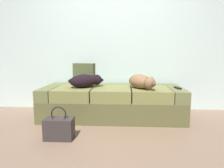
% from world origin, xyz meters
% --- Properties ---
extents(ground_plane, '(10.00, 10.00, 0.00)m').
position_xyz_m(ground_plane, '(0.00, 0.00, 0.00)').
color(ground_plane, '#886955').
extents(back_wall, '(6.40, 0.10, 2.80)m').
position_xyz_m(back_wall, '(0.00, 1.57, 1.40)').
color(back_wall, silver).
rests_on(back_wall, ground).
extents(couch, '(2.06, 0.84, 0.46)m').
position_xyz_m(couch, '(0.00, 1.02, 0.23)').
color(couch, brown).
rests_on(couch, ground).
extents(dog_dark, '(0.53, 0.43, 0.19)m').
position_xyz_m(dog_dark, '(-0.38, 0.96, 0.56)').
color(dog_dark, black).
rests_on(dog_dark, couch).
extents(dog_tan, '(0.44, 0.54, 0.20)m').
position_xyz_m(dog_tan, '(0.43, 0.90, 0.57)').
color(dog_tan, '#8B6445').
rests_on(dog_tan, couch).
extents(tv_remote, '(0.08, 0.16, 0.02)m').
position_xyz_m(tv_remote, '(0.94, 0.91, 0.48)').
color(tv_remote, black).
rests_on(tv_remote, couch).
extents(throw_pillow, '(0.36, 0.18, 0.34)m').
position_xyz_m(throw_pillow, '(-0.46, 1.25, 0.63)').
color(throw_pillow, '#4F5833').
rests_on(throw_pillow, couch).
extents(handbag, '(0.32, 0.18, 0.38)m').
position_xyz_m(handbag, '(-0.55, 0.16, 0.13)').
color(handbag, '#342D2E').
rests_on(handbag, ground).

